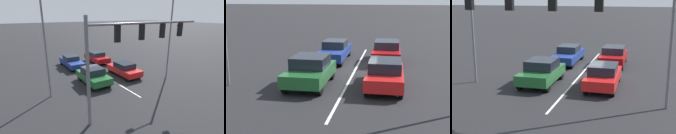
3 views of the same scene
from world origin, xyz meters
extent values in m
plane|color=black|center=(0.00, 0.00, 0.00)|extent=(240.00, 240.00, 0.00)
cube|color=silver|center=(0.00, 1.77, 0.01)|extent=(0.12, 15.54, 0.01)
cube|color=red|center=(-1.90, 4.58, 0.60)|extent=(1.76, 4.22, 0.58)
cube|color=black|center=(-1.90, 4.66, 1.15)|extent=(1.55, 2.00, 0.53)
cube|color=red|center=(-2.51, 2.51, 0.74)|extent=(0.24, 0.06, 0.12)
cube|color=red|center=(-1.28, 2.51, 0.74)|extent=(0.24, 0.06, 0.12)
cylinder|color=black|center=(-2.65, 6.13, 0.31)|extent=(0.22, 0.62, 0.62)
cylinder|color=black|center=(-1.15, 6.13, 0.31)|extent=(0.22, 0.62, 0.62)
cylinder|color=black|center=(-2.65, 3.03, 0.31)|extent=(0.22, 0.62, 0.62)
cylinder|color=black|center=(-1.15, 3.03, 0.31)|extent=(0.22, 0.62, 0.62)
cube|color=#1E5928|center=(1.83, 4.89, 0.64)|extent=(1.93, 4.01, 0.60)
cube|color=black|center=(1.83, 4.76, 1.23)|extent=(1.70, 1.95, 0.57)
cube|color=red|center=(1.16, 2.93, 0.79)|extent=(0.24, 0.06, 0.12)
cube|color=red|center=(2.51, 2.93, 0.79)|extent=(0.24, 0.06, 0.12)
cylinder|color=black|center=(1.00, 6.31, 0.34)|extent=(0.22, 0.68, 0.68)
cylinder|color=black|center=(2.66, 6.31, 0.34)|extent=(0.22, 0.68, 0.68)
cylinder|color=black|center=(1.00, 3.48, 0.34)|extent=(0.22, 0.68, 0.68)
cylinder|color=black|center=(2.66, 3.48, 0.34)|extent=(0.22, 0.68, 0.68)
cube|color=maroon|center=(-1.81, -1.48, 0.66)|extent=(1.81, 4.29, 0.60)
cube|color=black|center=(-1.81, -1.60, 1.21)|extent=(1.60, 2.07, 0.51)
cube|color=red|center=(-2.45, -3.58, 0.81)|extent=(0.24, 0.06, 0.12)
cube|color=red|center=(-1.18, -3.58, 0.81)|extent=(0.24, 0.06, 0.12)
cylinder|color=black|center=(-2.59, 0.07, 0.36)|extent=(0.22, 0.71, 0.71)
cylinder|color=black|center=(-1.03, 0.07, 0.36)|extent=(0.22, 0.71, 0.71)
cylinder|color=black|center=(-2.59, -3.02, 0.36)|extent=(0.22, 0.71, 0.71)
cylinder|color=black|center=(-1.03, -3.02, 0.36)|extent=(0.22, 0.71, 0.71)
cube|color=navy|center=(1.75, -1.32, 0.60)|extent=(1.70, 4.73, 0.57)
cube|color=black|center=(1.75, -1.52, 1.15)|extent=(1.50, 1.95, 0.52)
cube|color=red|center=(1.15, -3.65, 0.74)|extent=(0.24, 0.06, 0.12)
cube|color=red|center=(2.35, -3.65, 0.74)|extent=(0.24, 0.06, 0.12)
cylinder|color=black|center=(1.03, 0.48, 0.31)|extent=(0.22, 0.63, 0.63)
cylinder|color=black|center=(2.47, 0.48, 0.31)|extent=(0.22, 0.63, 0.63)
cylinder|color=black|center=(1.03, -3.12, 0.31)|extent=(0.22, 0.63, 0.63)
cylinder|color=black|center=(2.47, -3.12, 0.31)|extent=(0.22, 0.63, 0.63)
cylinder|color=slate|center=(4.88, 10.54, 3.13)|extent=(0.20, 0.20, 6.26)
cylinder|color=slate|center=(0.44, 10.54, 5.76)|extent=(8.87, 0.14, 0.14)
cube|color=black|center=(-2.48, 10.54, 5.22)|extent=(0.32, 0.22, 0.95)
sphere|color=#4C0C0C|center=(-2.48, 10.38, 5.50)|extent=(0.20, 0.20, 0.20)
sphere|color=#4C420C|center=(-2.48, 10.38, 5.22)|extent=(0.20, 0.20, 0.20)
sphere|color=#19D83F|center=(-2.48, 10.38, 4.93)|extent=(0.20, 0.20, 0.20)
cube|color=black|center=(-0.67, 10.54, 5.22)|extent=(0.32, 0.22, 0.95)
sphere|color=#4C0C0C|center=(-0.67, 10.38, 5.50)|extent=(0.20, 0.20, 0.20)
sphere|color=#4C420C|center=(-0.67, 10.38, 5.22)|extent=(0.20, 0.20, 0.20)
sphere|color=#19D83F|center=(-0.67, 10.38, 4.93)|extent=(0.20, 0.20, 0.20)
cube|color=black|center=(1.15, 10.54, 5.22)|extent=(0.32, 0.22, 0.95)
sphere|color=#4C0C0C|center=(1.15, 10.38, 5.50)|extent=(0.20, 0.20, 0.20)
sphere|color=#4C420C|center=(1.15, 10.38, 5.22)|extent=(0.20, 0.20, 0.20)
sphere|color=#19D83F|center=(1.15, 10.38, 4.93)|extent=(0.20, 0.20, 0.20)
cube|color=black|center=(2.97, 10.54, 5.22)|extent=(0.32, 0.22, 0.95)
sphere|color=#4C0C0C|center=(2.97, 10.38, 5.50)|extent=(0.20, 0.20, 0.20)
sphere|color=#4C420C|center=(2.97, 10.38, 5.22)|extent=(0.20, 0.20, 0.20)
sphere|color=#19D83F|center=(2.97, 10.38, 4.93)|extent=(0.20, 0.20, 0.20)
cylinder|color=slate|center=(5.95, 5.57, 4.60)|extent=(0.14, 0.14, 9.20)
cylinder|color=slate|center=(-5.36, 7.32, 4.16)|extent=(0.14, 0.14, 8.33)
camera|label=1|loc=(8.54, 18.84, 6.32)|focal=28.00mm
camera|label=2|loc=(-2.27, 19.61, 4.53)|focal=50.00mm
camera|label=3|loc=(-4.33, 22.29, 5.39)|focal=50.00mm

